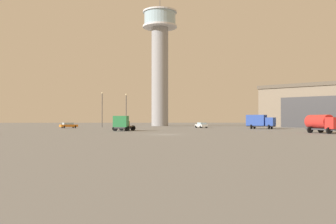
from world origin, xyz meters
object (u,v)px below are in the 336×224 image
car_orange (68,125)px  light_post_east (102,107)px  truck_box_blue (260,121)px  truck_flatbed_green (123,124)px  light_post_west (126,108)px  control_tower (160,55)px  car_white (201,125)px  truck_fuel_tanker_red (323,123)px

car_orange → light_post_east: 13.65m
truck_box_blue → truck_flatbed_green: bearing=-121.2°
light_post_west → light_post_east: bearing=137.3°
control_tower → truck_box_blue: size_ratio=6.50×
truck_flatbed_green → car_white: (18.37, 25.14, -0.60)m
light_post_east → control_tower: bearing=49.8°
control_tower → car_white: control_tower is taller
light_post_west → light_post_east: light_post_east is taller
control_tower → truck_fuel_tanker_red: (23.27, -67.32, -22.20)m
car_white → light_post_west: bearing=64.4°
truck_flatbed_green → truck_fuel_tanker_red: truck_fuel_tanker_red is taller
truck_fuel_tanker_red → car_orange: 59.72m
truck_box_blue → truck_fuel_tanker_red: (1.74, -26.80, -0.14)m
truck_flatbed_green → truck_fuel_tanker_red: 34.46m
truck_box_blue → car_white: (-11.77, 11.42, -1.02)m
truck_flatbed_green → control_tower: bearing=-174.8°
car_white → light_post_east: (-26.45, 9.33, 4.99)m
truck_fuel_tanker_red → light_post_east: light_post_east is taller
truck_fuel_tanker_red → light_post_west: (-32.91, 41.05, 3.66)m
truck_fuel_tanker_red → light_post_west: bearing=-155.4°
truck_box_blue → car_white: 16.43m
truck_box_blue → light_post_west: bearing=-170.3°
truck_flatbed_green → truck_fuel_tanker_red: size_ratio=0.90×
truck_fuel_tanker_red → truck_box_blue: bearing=169.6°
truck_box_blue → car_white: bearing=170.2°
truck_flatbed_green → truck_box_blue: 33.12m
light_post_west → light_post_east: 9.59m
truck_fuel_tanker_red → light_post_west: 52.74m
control_tower → car_white: bearing=-71.5°
car_white → truck_box_blue: bearing=-151.4°
truck_fuel_tanker_red → car_orange: size_ratio=1.52×
control_tower → truck_flatbed_green: (-8.61, -54.24, -22.47)m
control_tower → light_post_east: size_ratio=4.36×
light_post_west → light_post_east: size_ratio=0.91×
truck_box_blue → truck_fuel_tanker_red: bearing=-52.0°
light_post_east → car_orange: bearing=-123.3°
truck_flatbed_green → truck_fuel_tanker_red: bearing=81.9°
truck_fuel_tanker_red → truck_flatbed_green: bearing=-126.4°
truck_fuel_tanker_red → car_orange: truck_fuel_tanker_red is taller
car_orange → truck_fuel_tanker_red: bearing=-69.2°
truck_flatbed_green → truck_fuel_tanker_red: (31.88, -13.08, 0.27)m
truck_fuel_tanker_red → light_post_east: (-39.96, 47.55, 4.12)m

